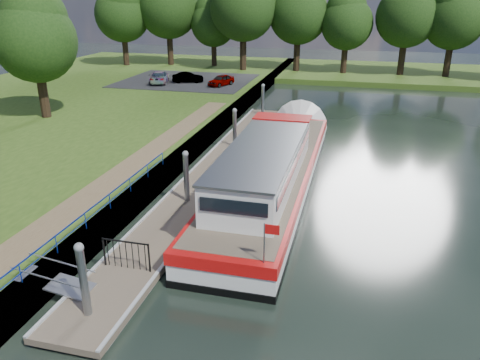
% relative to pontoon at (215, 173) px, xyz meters
% --- Properties ---
extents(ground, '(160.00, 160.00, 0.00)m').
position_rel_pontoon_xyz_m(ground, '(0.00, -13.00, -0.18)').
color(ground, black).
rests_on(ground, ground).
extents(bank_edge, '(1.10, 90.00, 0.78)m').
position_rel_pontoon_xyz_m(bank_edge, '(-2.55, 2.00, 0.20)').
color(bank_edge, '#473D2D').
rests_on(bank_edge, ground).
extents(far_bank, '(60.00, 18.00, 0.60)m').
position_rel_pontoon_xyz_m(far_bank, '(12.00, 39.00, 0.12)').
color(far_bank, '#2E4A15').
rests_on(far_bank, ground).
extents(footpath, '(1.60, 40.00, 0.05)m').
position_rel_pontoon_xyz_m(footpath, '(-4.40, -5.00, 0.62)').
color(footpath, brown).
rests_on(footpath, riverbank).
extents(carpark, '(14.00, 12.00, 0.06)m').
position_rel_pontoon_xyz_m(carpark, '(-11.00, 25.00, 0.62)').
color(carpark, black).
rests_on(carpark, riverbank).
extents(blue_fence, '(0.04, 18.04, 0.72)m').
position_rel_pontoon_xyz_m(blue_fence, '(-2.75, -10.00, 1.13)').
color(blue_fence, '#0C2DBF').
rests_on(blue_fence, riverbank).
extents(pontoon, '(2.50, 30.00, 0.56)m').
position_rel_pontoon_xyz_m(pontoon, '(0.00, 0.00, 0.00)').
color(pontoon, brown).
rests_on(pontoon, ground).
extents(mooring_piles, '(0.30, 27.30, 3.55)m').
position_rel_pontoon_xyz_m(mooring_piles, '(0.00, 0.00, 1.10)').
color(mooring_piles, gray).
rests_on(mooring_piles, ground).
extents(gangway, '(2.58, 1.00, 0.92)m').
position_rel_pontoon_xyz_m(gangway, '(-1.85, -12.50, 0.44)').
color(gangway, '#A5A8AD').
rests_on(gangway, ground).
extents(gate_panel, '(1.85, 0.05, 1.15)m').
position_rel_pontoon_xyz_m(gate_panel, '(-0.00, -10.80, 0.97)').
color(gate_panel, black).
rests_on(gate_panel, ground).
extents(barge, '(4.36, 21.15, 4.78)m').
position_rel_pontoon_xyz_m(barge, '(3.60, -0.66, 0.90)').
color(barge, black).
rests_on(barge, ground).
extents(horizon_trees, '(54.38, 10.03, 12.87)m').
position_rel_pontoon_xyz_m(horizon_trees, '(-1.61, 35.68, 7.76)').
color(horizon_trees, '#332316').
rests_on(horizon_trees, ground).
extents(bank_tree_a, '(6.12, 6.12, 9.72)m').
position_rel_pontoon_xyz_m(bank_tree_a, '(-15.99, 7.08, 6.84)').
color(bank_tree_a, '#332316').
rests_on(bank_tree_a, riverbank).
extents(car_a, '(2.45, 3.56, 1.13)m').
position_rel_pontoon_xyz_m(car_a, '(-6.38, 22.86, 1.21)').
color(car_a, '#999999').
rests_on(car_a, carpark).
extents(car_b, '(3.50, 2.05, 1.09)m').
position_rel_pontoon_xyz_m(car_b, '(-10.38, 23.74, 1.20)').
color(car_b, '#999999').
rests_on(car_b, carpark).
extents(car_c, '(2.83, 4.66, 1.26)m').
position_rel_pontoon_xyz_m(car_c, '(-13.20, 22.71, 1.28)').
color(car_c, '#999999').
rests_on(car_c, carpark).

